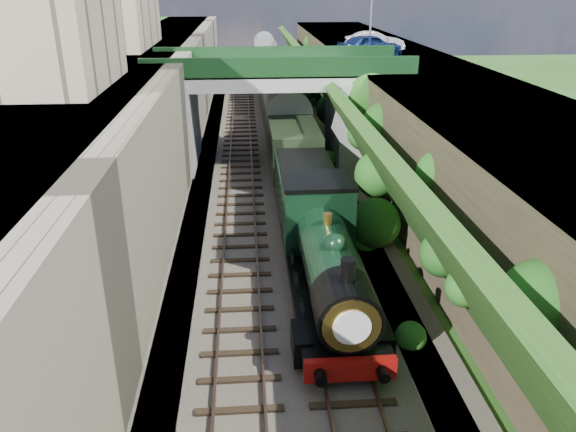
{
  "coord_description": "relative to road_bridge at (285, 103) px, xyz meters",
  "views": [
    {
      "loc": [
        -1.59,
        -11.65,
        11.29
      ],
      "look_at": [
        0.0,
        9.16,
        2.5
      ],
      "focal_mm": 35.0,
      "sensor_mm": 36.0,
      "label": 1
    }
  ],
  "objects": [
    {
      "name": "ground",
      "position": [
        -0.94,
        -24.0,
        -4.08
      ],
      "size": [
        160.0,
        160.0,
        0.0
      ],
      "primitive_type": "plane",
      "color": "#1E4714",
      "rests_on": "ground"
    },
    {
      "name": "trackbed",
      "position": [
        -0.94,
        -4.0,
        -3.98
      ],
      "size": [
        10.0,
        90.0,
        0.2
      ],
      "primitive_type": "cube",
      "color": "#473F38",
      "rests_on": "ground"
    },
    {
      "name": "retaining_wall",
      "position": [
        -6.44,
        -4.0,
        -0.58
      ],
      "size": [
        1.0,
        90.0,
        7.0
      ],
      "primitive_type": "cube",
      "color": "#756B56",
      "rests_on": "ground"
    },
    {
      "name": "street_plateau_left",
      "position": [
        -9.94,
        -4.0,
        -0.58
      ],
      "size": [
        6.0,
        90.0,
        7.0
      ],
      "primitive_type": "cube",
      "color": "#262628",
      "rests_on": "ground"
    },
    {
      "name": "street_plateau_right",
      "position": [
        8.56,
        -4.0,
        -0.95
      ],
      "size": [
        8.0,
        90.0,
        6.25
      ],
      "primitive_type": "cube",
      "color": "#262628",
      "rests_on": "ground"
    },
    {
      "name": "embankment_slope",
      "position": [
        4.07,
        -3.19,
        -1.29
      ],
      "size": [
        4.57,
        90.0,
        6.36
      ],
      "color": "#1E4714",
      "rests_on": "ground"
    },
    {
      "name": "track_left",
      "position": [
        -2.94,
        -4.0,
        -3.83
      ],
      "size": [
        2.5,
        90.0,
        0.2
      ],
      "color": "black",
      "rests_on": "trackbed"
    },
    {
      "name": "track_right",
      "position": [
        0.26,
        -4.0,
        -3.83
      ],
      "size": [
        2.5,
        90.0,
        0.2
      ],
      "color": "black",
      "rests_on": "trackbed"
    },
    {
      "name": "road_bridge",
      "position": [
        0.0,
        0.0,
        0.0
      ],
      "size": [
        16.0,
        6.4,
        7.25
      ],
      "color": "gray",
      "rests_on": "ground"
    },
    {
      "name": "building_far",
      "position": [
        -11.44,
        6.0,
        5.92
      ],
      "size": [
        5.0,
        10.0,
        6.0
      ],
      "primitive_type": "cube",
      "color": "gray",
      "rests_on": "street_plateau_left"
    },
    {
      "name": "building_near",
      "position": [
        -10.44,
        -10.0,
        4.92
      ],
      "size": [
        4.0,
        8.0,
        4.0
      ],
      "primitive_type": "cube",
      "color": "gray",
      "rests_on": "street_plateau_left"
    },
    {
      "name": "tree",
      "position": [
        4.97,
        -1.89,
        0.57
      ],
      "size": [
        3.6,
        3.8,
        6.6
      ],
      "color": "black",
      "rests_on": "ground"
    },
    {
      "name": "lamppost",
      "position": [
        6.59,
        5.89,
        5.49
      ],
      "size": [
        0.87,
        0.15,
        6.0
      ],
      "color": "gray",
      "rests_on": "street_plateau_right"
    },
    {
      "name": "car_blue",
      "position": [
        6.27,
        4.48,
        2.98
      ],
      "size": [
        5.08,
        3.52,
        1.61
      ],
      "primitive_type": "imported",
      "rotation": [
        0.0,
        0.0,
        1.95
      ],
      "color": "#11204C",
      "rests_on": "street_plateau_right"
    },
    {
      "name": "car_silver",
      "position": [
        7.44,
        8.25,
        2.91
      ],
      "size": [
        4.54,
        1.84,
        1.46
      ],
      "primitive_type": "imported",
      "rotation": [
        0.0,
        0.0,
        1.5
      ],
      "color": "#B5B4B9",
      "rests_on": "street_plateau_right"
    },
    {
      "name": "locomotive",
      "position": [
        0.26,
        -17.72,
        -2.18
      ],
      "size": [
        3.1,
        10.22,
        3.83
      ],
      "color": "black",
      "rests_on": "trackbed"
    },
    {
      "name": "tender",
      "position": [
        0.26,
        -10.36,
        -2.46
      ],
      "size": [
        2.7,
        6.0,
        3.05
      ],
      "color": "black",
      "rests_on": "trackbed"
    },
    {
      "name": "coach_front",
      "position": [
        0.26,
        2.24,
        -2.03
      ],
      "size": [
        2.9,
        18.0,
        3.7
      ],
      "color": "black",
      "rests_on": "trackbed"
    },
    {
      "name": "coach_middle",
      "position": [
        0.26,
        21.04,
        -2.03
      ],
      "size": [
        2.9,
        18.0,
        3.7
      ],
      "color": "black",
      "rests_on": "trackbed"
    },
    {
      "name": "coach_rear",
      "position": [
        0.26,
        39.84,
        -2.03
      ],
      "size": [
        2.9,
        18.0,
        3.7
      ],
      "color": "black",
      "rests_on": "trackbed"
    }
  ]
}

